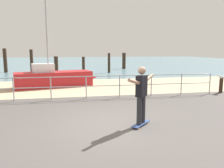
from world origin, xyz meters
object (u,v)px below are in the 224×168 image
skateboarder (141,92)px  bollard_short (221,86)px  seagull (221,77)px  skateboard (141,124)px  sailboat (57,78)px

skateboarder → bollard_short: bearing=36.1°
skateboarder → seagull: (5.56, 4.07, -0.20)m
skateboard → sailboat: bearing=110.3°
skateboard → skateboarder: size_ratio=0.43×
bollard_short → seagull: (-0.01, 0.02, 0.45)m
sailboat → skateboard: bearing=-69.7°
bollard_short → seagull: seagull is taller
skateboarder → bollard_short: skateboarder is taller
skateboarder → skateboard: bearing=-45.0°
sailboat → skateboard: (2.82, -7.61, -0.46)m
skateboard → skateboarder: (-0.00, 0.00, 0.95)m
sailboat → skateboarder: (2.82, -7.61, 0.49)m
skateboarder → bollard_short: 6.92m
skateboard → bollard_short: 6.90m
skateboarder → bollard_short: size_ratio=2.21×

